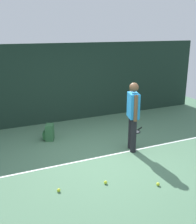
{
  "coord_description": "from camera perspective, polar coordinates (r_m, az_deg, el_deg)",
  "views": [
    {
      "loc": [
        -2.57,
        -5.27,
        2.88
      ],
      "look_at": [
        0.0,
        0.4,
        1.0
      ],
      "focal_mm": 43.76,
      "sensor_mm": 36.0,
      "label": 1
    }
  ],
  "objects": [
    {
      "name": "court_line",
      "position": [
        6.56,
        1.33,
        -9.22
      ],
      "size": [
        9.0,
        0.05,
        0.0
      ],
      "primitive_type": "cube",
      "color": "white",
      "rests_on": "ground"
    },
    {
      "name": "ground_plane",
      "position": [
        6.53,
        1.47,
        -9.36
      ],
      "size": [
        12.0,
        12.0,
        0.0
      ],
      "primitive_type": "plane",
      "color": "#4C7556"
    },
    {
      "name": "tennis_player",
      "position": [
        6.61,
        7.33,
        -0.16
      ],
      "size": [
        0.32,
        0.51,
        1.7
      ],
      "rotation": [
        0.0,
        0.0,
        1.28
      ],
      "color": "black",
      "rests_on": "ground"
    },
    {
      "name": "tennis_ball_near_player",
      "position": [
        5.3,
        -8.22,
        -15.87
      ],
      "size": [
        0.07,
        0.07,
        0.07
      ],
      "primitive_type": "sphere",
      "color": "#CCE033",
      "rests_on": "ground"
    },
    {
      "name": "tennis_ball_mid_court",
      "position": [
        5.48,
        1.58,
        -14.48
      ],
      "size": [
        0.07,
        0.07,
        0.07
      ],
      "primitive_type": "sphere",
      "color": "#CCE033",
      "rests_on": "ground"
    },
    {
      "name": "tennis_ball_far_left",
      "position": [
        5.55,
        12.44,
        -14.51
      ],
      "size": [
        0.07,
        0.07,
        0.07
      ],
      "primitive_type": "sphere",
      "color": "#CCE033",
      "rests_on": "ground"
    },
    {
      "name": "back_fence",
      "position": [
        8.81,
        -7.04,
        6.01
      ],
      "size": [
        10.0,
        0.1,
        2.5
      ],
      "primitive_type": "cube",
      "color": "#192D23",
      "rests_on": "ground"
    },
    {
      "name": "tennis_racket",
      "position": [
        8.13,
        7.79,
        -4.03
      ],
      "size": [
        0.62,
        0.47,
        0.03
      ],
      "rotation": [
        0.0,
        0.0,
        3.68
      ],
      "color": "black",
      "rests_on": "ground"
    },
    {
      "name": "backpack",
      "position": [
        7.53,
        -10.17,
        -4.25
      ],
      "size": [
        0.36,
        0.35,
        0.44
      ],
      "rotation": [
        0.0,
        0.0,
        4.3
      ],
      "color": "#2D6038",
      "rests_on": "ground"
    }
  ]
}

